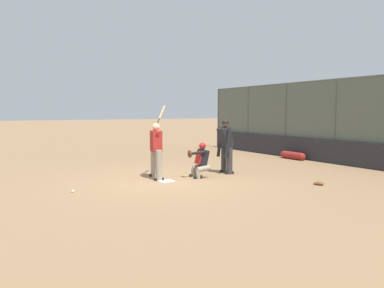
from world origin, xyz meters
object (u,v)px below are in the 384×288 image
catcher_behind_plate (200,159)px  umpire_home (226,145)px  batter_at_plate (156,148)px  baseball_loose (73,191)px  fielding_glove_on_dirt (319,183)px  equipment_bag_dugout_side (293,155)px

catcher_behind_plate → umpire_home: bearing=-68.7°
batter_at_plate → catcher_behind_plate: 1.41m
catcher_behind_plate → umpire_home: umpire_home is taller
umpire_home → baseball_loose: 5.21m
umpire_home → fielding_glove_on_dirt: umpire_home is taller
batter_at_plate → fielding_glove_on_dirt: 4.87m
baseball_loose → catcher_behind_plate: bearing=-87.1°
baseball_loose → equipment_bag_dugout_side: (1.91, -9.76, 0.12)m
umpire_home → baseball_loose: umpire_home is taller
catcher_behind_plate → fielding_glove_on_dirt: bearing=-131.7°
equipment_bag_dugout_side → baseball_loose: bearing=101.1°
umpire_home → catcher_behind_plate: bearing=109.8°
catcher_behind_plate → baseball_loose: bearing=102.4°
umpire_home → fielding_glove_on_dirt: size_ratio=6.26×
fielding_glove_on_dirt → baseball_loose: 6.68m
fielding_glove_on_dirt → baseball_loose: (2.56, 6.18, -0.01)m
catcher_behind_plate → fielding_glove_on_dirt: (-2.76, -2.22, -0.52)m
batter_at_plate → umpire_home: 2.42m
catcher_behind_plate → baseball_loose: (-0.20, 3.96, -0.53)m
catcher_behind_plate → equipment_bag_dugout_side: size_ratio=0.81×
batter_at_plate → fielding_glove_on_dirt: batter_at_plate is taller
fielding_glove_on_dirt → baseball_loose: size_ratio=3.77×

